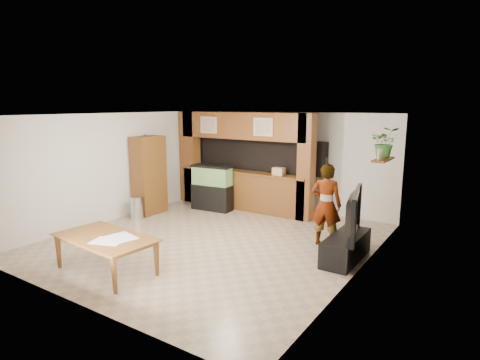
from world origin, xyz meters
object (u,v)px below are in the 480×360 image
Objects in this scene: aquarium at (212,188)px; person at (326,205)px; dining_table at (104,255)px; pantry_cabinet at (149,175)px; television at (348,213)px.

person reaches higher than aquarium.
dining_table is at bearing -82.60° from aquarium.
aquarium is 0.72× the size of person.
television is (5.35, -0.33, -0.12)m from pantry_cabinet.
aquarium is at bearing 107.02° from dining_table.
pantry_cabinet is at bearing 128.61° from dining_table.
television is 0.88× the size of person.
aquarium reaches higher than dining_table.
person reaches higher than television.
aquarium is at bearing 44.56° from pantry_cabinet.
dining_table is (0.97, -4.27, -0.28)m from aquarium.
pantry_cabinet reaches higher than person.
pantry_cabinet is 1.13× the size of dining_table.
person is at bearing 2.48° from pantry_cabinet.
television is 4.29m from dining_table.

